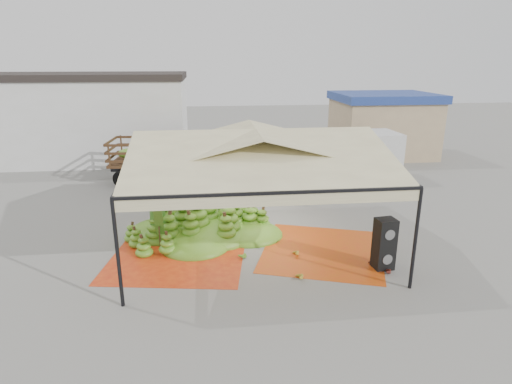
{
  "coord_description": "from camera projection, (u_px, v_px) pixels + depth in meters",
  "views": [
    {
      "loc": [
        -1.62,
        -14.28,
        6.3
      ],
      "look_at": [
        0.2,
        1.5,
        1.3
      ],
      "focal_mm": 30.0,
      "sensor_mm": 36.0,
      "label": 1
    }
  ],
  "objects": [
    {
      "name": "hand_green",
      "position": [
        241.0,
        254.0,
        14.12
      ],
      "size": [
        0.64,
        0.62,
        0.23
      ],
      "primitive_type": "ellipsoid",
      "rotation": [
        0.0,
        0.0,
        -0.65
      ],
      "color": "#467819",
      "rests_on": "ground"
    },
    {
      "name": "hand_yellow_b",
      "position": [
        294.0,
        253.0,
        14.23
      ],
      "size": [
        0.49,
        0.43,
        0.2
      ],
      "primitive_type": "ellipsoid",
      "rotation": [
        0.0,
        0.0,
        0.14
      ],
      "color": "#AE8522",
      "rests_on": "ground"
    },
    {
      "name": "tarp_left",
      "position": [
        178.0,
        256.0,
        14.19
      ],
      "size": [
        4.92,
        4.75,
        0.01
      ],
      "primitive_type": "cube",
      "rotation": [
        0.0,
        0.0,
        -0.16
      ],
      "color": "#D14A13",
      "rests_on": "ground"
    },
    {
      "name": "vendor",
      "position": [
        286.0,
        186.0,
        19.1
      ],
      "size": [
        0.66,
        0.48,
        1.67
      ],
      "primitive_type": "imported",
      "rotation": [
        0.0,
        0.0,
        3.27
      ],
      "color": "gray",
      "rests_on": "ground"
    },
    {
      "name": "tarp_right",
      "position": [
        322.0,
        251.0,
        14.6
      ],
      "size": [
        5.06,
        5.18,
        0.01
      ],
      "primitive_type": "cube",
      "rotation": [
        0.0,
        0.0,
        -0.33
      ],
      "color": "#C53D12",
      "rests_on": "ground"
    },
    {
      "name": "ground",
      "position": [
        255.0,
        238.0,
        15.6
      ],
      "size": [
        90.0,
        90.0,
        0.0
      ],
      "primitive_type": "plane",
      "color": "slate",
      "rests_on": "ground"
    },
    {
      "name": "hanging_bunches",
      "position": [
        242.0,
        167.0,
        15.07
      ],
      "size": [
        1.74,
        0.24,
        0.2
      ],
      "color": "#577919",
      "rests_on": "ground"
    },
    {
      "name": "building_tan",
      "position": [
        382.0,
        124.0,
        28.39
      ],
      "size": [
        6.3,
        5.3,
        4.1
      ],
      "color": "tan",
      "rests_on": "ground"
    },
    {
      "name": "banana_heap",
      "position": [
        208.0,
        219.0,
        15.71
      ],
      "size": [
        7.42,
        6.85,
        1.28
      ],
      "primitive_type": "ellipsoid",
      "rotation": [
        0.0,
        0.0,
        -0.4
      ],
      "color": "#4C811A",
      "rests_on": "ground"
    },
    {
      "name": "building_white",
      "position": [
        73.0,
        117.0,
        26.95
      ],
      "size": [
        14.3,
        6.3,
        5.4
      ],
      "color": "silver",
      "rests_on": "ground"
    },
    {
      "name": "truck_right",
      "position": [
        335.0,
        151.0,
        22.77
      ],
      "size": [
        7.39,
        2.78,
        2.51
      ],
      "rotation": [
        0.0,
        0.0,
        0.04
      ],
      "color": "#50361A",
      "rests_on": "ground"
    },
    {
      "name": "hand_red_a",
      "position": [
        385.0,
        270.0,
        13.06
      ],
      "size": [
        0.5,
        0.45,
        0.19
      ],
      "primitive_type": "ellipsoid",
      "rotation": [
        0.0,
        0.0,
        -0.31
      ],
      "color": "#531E13",
      "rests_on": "ground"
    },
    {
      "name": "speaker_stack",
      "position": [
        384.0,
        244.0,
        13.18
      ],
      "size": [
        0.65,
        0.58,
        1.63
      ],
      "rotation": [
        0.0,
        0.0,
        0.12
      ],
      "color": "black",
      "rests_on": "ground"
    },
    {
      "name": "banana_leaves",
      "position": [
        157.0,
        249.0,
        14.77
      ],
      "size": [
        0.96,
        1.36,
        3.7
      ],
      "primitive_type": null,
      "color": "#30701E",
      "rests_on": "ground"
    },
    {
      "name": "truck_left",
      "position": [
        183.0,
        155.0,
        22.41
      ],
      "size": [
        6.98,
        2.84,
        2.34
      ],
      "rotation": [
        0.0,
        0.0,
        -0.08
      ],
      "color": "#462617",
      "rests_on": "ground"
    },
    {
      "name": "canopy_tent",
      "position": [
        255.0,
        150.0,
        14.61
      ],
      "size": [
        8.1,
        8.1,
        4.0
      ],
      "color": "black",
      "rests_on": "ground"
    },
    {
      "name": "hand_red_b",
      "position": [
        371.0,
        262.0,
        13.53
      ],
      "size": [
        0.53,
        0.46,
        0.22
      ],
      "primitive_type": "ellipsoid",
      "rotation": [
        0.0,
        0.0,
        0.15
      ],
      "color": "#511E12",
      "rests_on": "ground"
    },
    {
      "name": "hand_yellow_a",
      "position": [
        297.0,
        276.0,
        12.69
      ],
      "size": [
        0.52,
        0.45,
        0.22
      ],
      "primitive_type": "ellipsoid",
      "rotation": [
        0.0,
        0.0,
        0.13
      ],
      "color": "gold",
      "rests_on": "ground"
    }
  ]
}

